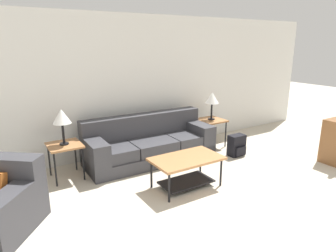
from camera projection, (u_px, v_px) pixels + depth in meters
name	position (u px, v px, depth m)	size (l,w,h in m)	color
wall_back	(138.00, 85.00, 5.72)	(9.14, 0.06, 2.60)	silver
couch	(149.00, 144.00, 5.44)	(2.35, 0.89, 0.82)	#38383D
coffee_table	(187.00, 165.00, 4.41)	(1.04, 0.61, 0.46)	#A87042
side_table_left	(65.00, 148.00, 4.67)	(0.50, 0.53, 0.56)	#A87042
side_table_right	(211.00, 122.00, 6.17)	(0.50, 0.53, 0.56)	#A87042
table_lamp_left	(62.00, 117.00, 4.53)	(0.27, 0.27, 0.56)	black
table_lamp_right	(212.00, 99.00, 6.04)	(0.27, 0.27, 0.56)	black
backpack	(237.00, 146.00, 5.69)	(0.31, 0.27, 0.41)	black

